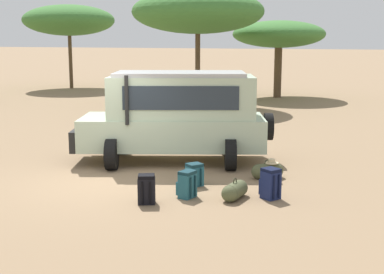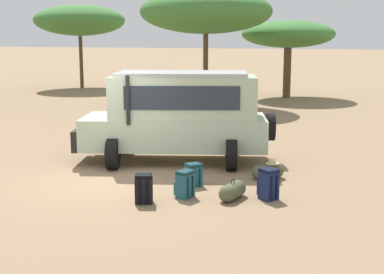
% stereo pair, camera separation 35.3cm
% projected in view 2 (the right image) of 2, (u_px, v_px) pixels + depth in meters
% --- Properties ---
extents(ground_plane, '(320.00, 320.00, 0.00)m').
position_uv_depth(ground_plane, '(110.00, 181.00, 12.61)').
color(ground_plane, '#8C7051').
extents(safari_vehicle, '(5.42, 3.74, 2.44)m').
position_uv_depth(safari_vehicle, '(179.00, 114.00, 14.42)').
color(safari_vehicle, '#B2C6A8').
rests_on(safari_vehicle, ground_plane).
extents(backpack_beside_front_wheel, '(0.41, 0.42, 0.58)m').
position_uv_depth(backpack_beside_front_wheel, '(185.00, 185.00, 11.27)').
color(backpack_beside_front_wheel, '#235B6B').
rests_on(backpack_beside_front_wheel, ground_plane).
extents(backpack_cluster_center, '(0.49, 0.45, 0.65)m').
position_uv_depth(backpack_cluster_center, '(268.00, 184.00, 11.14)').
color(backpack_cluster_center, navy).
rests_on(backpack_cluster_center, ground_plane).
extents(backpack_near_rear_wheel, '(0.47, 0.46, 0.52)m').
position_uv_depth(backpack_near_rear_wheel, '(193.00, 175.00, 12.18)').
color(backpack_near_rear_wheel, '#235B6B').
rests_on(backpack_near_rear_wheel, ground_plane).
extents(backpack_outermost, '(0.43, 0.44, 0.60)m').
position_uv_depth(backpack_outermost, '(144.00, 189.00, 10.89)').
color(backpack_outermost, black).
rests_on(backpack_outermost, ground_plane).
extents(duffel_bag_low_black_case, '(0.71, 0.65, 0.47)m').
position_uv_depth(duffel_bag_low_black_case, '(268.00, 171.00, 12.80)').
color(duffel_bag_low_black_case, '#4C5133').
rests_on(duffel_bag_low_black_case, ground_plane).
extents(duffel_bag_soft_canvas, '(0.41, 0.86, 0.45)m').
position_uv_depth(duffel_bag_soft_canvas, '(233.00, 191.00, 11.16)').
color(duffel_bag_soft_canvas, '#4C5133').
rests_on(duffel_bag_soft_canvas, ground_plane).
extents(acacia_tree_left_mid, '(6.01, 6.02, 5.51)m').
position_uv_depth(acacia_tree_left_mid, '(80.00, 20.00, 35.51)').
color(acacia_tree_left_mid, brown).
rests_on(acacia_tree_left_mid, ground_plane).
extents(acacia_tree_centre_back, '(6.37, 6.16, 5.63)m').
position_uv_depth(acacia_tree_centre_back, '(206.00, 12.00, 25.56)').
color(acacia_tree_centre_back, brown).
rests_on(acacia_tree_centre_back, ground_plane).
extents(acacia_tree_right_mid, '(5.14, 5.65, 4.31)m').
position_uv_depth(acacia_tree_right_mid, '(288.00, 35.00, 29.74)').
color(acacia_tree_right_mid, brown).
rests_on(acacia_tree_right_mid, ground_plane).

